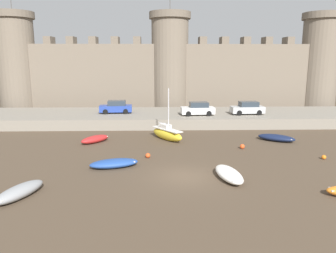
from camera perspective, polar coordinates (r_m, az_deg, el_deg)
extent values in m
plane|color=#4C3D2D|center=(23.51, 2.85, -8.71)|extent=(160.00, 160.00, 0.00)
cube|color=gray|center=(42.80, 0.78, 1.60)|extent=(59.32, 10.00, 1.27)
cube|color=#706354|center=(52.07, 0.34, 8.45)|extent=(47.32, 2.80, 10.32)
cylinder|color=#706354|center=(56.39, -24.83, 9.54)|extent=(5.65, 5.65, 14.06)
cylinder|color=#675B4D|center=(56.72, -25.51, 17.13)|extent=(6.33, 6.33, 1.00)
cylinder|color=#4C4742|center=(56.98, -25.70, 19.12)|extent=(0.10, 0.10, 3.00)
cylinder|color=#706354|center=(52.00, 0.34, 10.50)|extent=(5.65, 5.65, 14.06)
cylinder|color=#675B4D|center=(52.36, 0.35, 18.77)|extent=(6.33, 6.33, 1.00)
cylinder|color=#4C4742|center=(52.64, 0.36, 20.93)|extent=(0.10, 0.10, 3.00)
cylinder|color=#706354|center=(57.86, 24.83, 9.57)|extent=(5.65, 5.65, 14.06)
cylinder|color=#675B4D|center=(58.19, 25.50, 16.97)|extent=(6.33, 6.33, 1.00)
cube|color=#6A5E4F|center=(54.62, -19.97, 13.91)|extent=(1.10, 2.52, 1.10)
cube|color=#6A5E4F|center=(53.69, -16.47, 14.18)|extent=(1.10, 2.52, 1.10)
cube|color=#6A5E4F|center=(52.96, -12.85, 14.40)|extent=(1.10, 2.52, 1.10)
cube|color=#6A5E4F|center=(52.43, -9.14, 14.57)|extent=(1.10, 2.52, 1.10)
cube|color=#6A5E4F|center=(52.12, -5.37, 14.68)|extent=(1.10, 2.52, 1.10)
cube|color=#6A5E4F|center=(52.46, 6.02, 14.65)|extent=(1.10, 2.52, 1.10)
cube|color=#6A5E4F|center=(53.00, 9.73, 14.52)|extent=(1.10, 2.52, 1.10)
cube|color=#6A5E4F|center=(53.74, 13.35, 14.34)|extent=(1.10, 2.52, 1.10)
cube|color=#6A5E4F|center=(54.68, 16.85, 14.11)|extent=(1.10, 2.52, 1.10)
cube|color=#6A5E4F|center=(55.80, 20.21, 13.84)|extent=(1.10, 2.52, 1.10)
cube|color=beige|center=(22.57, 26.71, -9.77)|extent=(0.36, 0.63, 0.08)
ellipsoid|color=#234793|center=(25.58, -9.39, -6.35)|extent=(3.96, 2.40, 0.66)
ellipsoid|color=blue|center=(25.56, -9.39, -6.23)|extent=(3.24, 1.91, 0.36)
cube|color=beige|center=(25.52, -10.02, -6.19)|extent=(0.53, 1.25, 0.06)
cube|color=beige|center=(25.77, -6.19, -5.93)|extent=(0.49, 0.85, 0.08)
ellipsoid|color=yellow|center=(33.49, -0.14, -1.39)|extent=(3.55, 4.30, 1.17)
cube|color=silver|center=(33.37, -0.14, -0.48)|extent=(3.10, 3.76, 0.08)
cube|color=silver|center=(33.58, -0.50, 0.05)|extent=(1.32, 1.44, 0.44)
cylinder|color=silver|center=(32.81, 0.10, 3.07)|extent=(0.10, 0.10, 4.16)
cylinder|color=silver|center=(33.62, -0.62, 0.47)|extent=(1.27, 1.69, 0.08)
ellipsoid|color=#141E3D|center=(34.87, 18.36, -1.88)|extent=(3.86, 3.16, 0.68)
ellipsoid|color=navy|center=(34.85, 18.36, -1.78)|extent=(3.14, 2.54, 0.37)
cube|color=beige|center=(34.90, 17.93, -1.67)|extent=(0.81, 1.11, 0.06)
cube|color=beige|center=(34.59, 20.69, -2.02)|extent=(0.65, 0.80, 0.08)
ellipsoid|color=red|center=(33.29, -12.60, -2.16)|extent=(2.99, 3.13, 0.71)
ellipsoid|color=#F23939|center=(33.27, -12.61, -2.06)|extent=(2.42, 2.53, 0.39)
cube|color=beige|center=(33.13, -12.94, -2.07)|extent=(0.86, 0.81, 0.06)
cube|color=beige|center=(34.00, -10.94, -1.66)|extent=(0.66, 0.63, 0.08)
ellipsoid|color=gray|center=(21.93, -24.45, -10.29)|extent=(2.56, 3.84, 0.77)
ellipsoid|color=silver|center=(21.91, -24.46, -10.14)|extent=(2.06, 3.13, 0.42)
cube|color=beige|center=(22.07, -23.95, -9.83)|extent=(1.02, 0.59, 0.06)
ellipsoid|color=silver|center=(23.29, 10.55, -8.16)|extent=(2.06, 3.87, 0.72)
ellipsoid|color=white|center=(23.27, 10.56, -8.02)|extent=(1.63, 3.17, 0.39)
cube|color=beige|center=(23.50, 10.31, -7.71)|extent=(1.24, 0.41, 0.06)
cube|color=beige|center=(22.03, 11.97, -9.19)|extent=(0.83, 0.41, 0.08)
sphere|color=#E04C1E|center=(27.68, -3.53, -5.06)|extent=(0.42, 0.42, 0.42)
sphere|color=orange|center=(30.18, 25.50, -4.84)|extent=(0.37, 0.37, 0.37)
sphere|color=#E04C1E|center=(31.10, 12.81, -3.41)|extent=(0.44, 0.44, 0.44)
cube|color=#B2B5B7|center=(42.54, 13.63, 2.89)|extent=(4.20, 1.95, 0.80)
cube|color=#2D3842|center=(42.49, 13.87, 3.82)|extent=(2.34, 1.63, 0.64)
cylinder|color=black|center=(41.40, 12.32, 2.31)|extent=(0.65, 0.22, 0.64)
cylinder|color=black|center=(43.00, 11.65, 2.69)|extent=(0.65, 0.22, 0.64)
cylinder|color=black|center=(42.23, 15.62, 2.33)|extent=(0.65, 0.22, 0.64)
cylinder|color=black|center=(43.80, 14.84, 2.70)|extent=(0.65, 0.22, 0.64)
cube|color=silver|center=(40.91, 5.18, 2.83)|extent=(4.20, 1.95, 0.80)
cube|color=#2D3842|center=(40.84, 5.40, 3.80)|extent=(2.34, 1.63, 0.64)
cylinder|color=black|center=(39.92, 3.59, 2.22)|extent=(0.65, 0.22, 0.64)
cylinder|color=black|center=(41.58, 3.24, 2.61)|extent=(0.65, 0.22, 0.64)
cylinder|color=black|center=(40.39, 7.16, 2.26)|extent=(0.65, 0.22, 0.64)
cylinder|color=black|center=(42.03, 6.67, 2.65)|extent=(0.65, 0.22, 0.64)
cube|color=#263F99|center=(42.80, -9.07, 3.12)|extent=(4.20, 1.95, 0.80)
cube|color=#2D3842|center=(42.69, -8.90, 4.06)|extent=(2.34, 1.63, 0.64)
cylinder|color=black|center=(42.11, -10.86, 2.53)|extent=(0.65, 0.22, 0.64)
cylinder|color=black|center=(43.79, -10.65, 2.89)|extent=(0.65, 0.22, 0.64)
cylinder|color=black|center=(41.94, -7.40, 2.61)|extent=(0.65, 0.22, 0.64)
cylinder|color=black|center=(43.62, -7.32, 2.97)|extent=(0.65, 0.22, 0.64)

